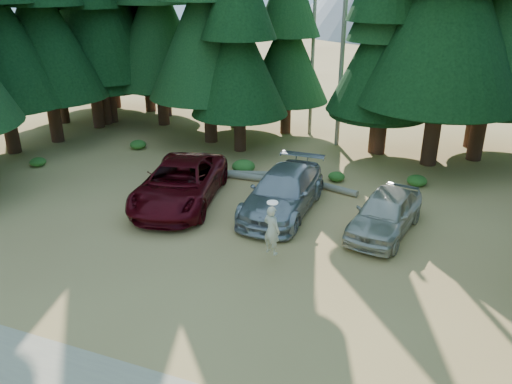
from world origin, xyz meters
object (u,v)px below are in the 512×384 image
log_left (235,173)px  log_right (311,182)px  silver_minivan_center (283,192)px  silver_minivan_right (385,213)px  log_mid (260,178)px  frisbee_player (272,230)px  red_pickup (180,183)px

log_left → log_right: bearing=-12.8°
silver_minivan_center → log_right: silver_minivan_center is taller
log_left → silver_minivan_right: bearing=-39.6°
log_left → log_mid: 1.34m
log_left → frisbee_player: bearing=-73.7°
log_left → log_right: (3.69, 0.18, 0.00)m
red_pickup → log_left: 3.81m
red_pickup → frisbee_player: 6.01m
silver_minivan_center → frisbee_player: (0.86, -3.85, 0.31)m
log_mid → log_left: bearing=168.6°
silver_minivan_right → log_mid: (-6.07, 3.08, -0.63)m
log_left → log_right: log_right is taller
red_pickup → silver_minivan_center: red_pickup is taller
log_left → log_mid: bearing=-25.3°
log_right → frisbee_player: bearing=-69.9°
silver_minivan_center → log_mid: silver_minivan_center is taller
log_mid → log_right: log_mid is taller
log_mid → silver_minivan_center: bearing=-54.8°
silver_minivan_center → frisbee_player: bearing=-77.5°
log_left → red_pickup: bearing=-119.9°
silver_minivan_center → log_left: size_ratio=1.41×
silver_minivan_center → silver_minivan_right: 4.08m
red_pickup → log_right: size_ratio=1.38×
silver_minivan_center → log_right: size_ratio=1.25×
frisbee_player → log_mid: frisbee_player is taller
frisbee_player → log_mid: size_ratio=0.48×
silver_minivan_right → log_right: 5.13m
silver_minivan_center → log_mid: (-2.01, 2.68, -0.68)m
frisbee_player → log_right: (-0.50, 6.93, -1.00)m
frisbee_player → log_mid: (-2.86, 6.53, -0.99)m
silver_minivan_right → log_right: (-3.70, 3.49, -0.64)m
silver_minivan_right → red_pickup: bearing=-168.0°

